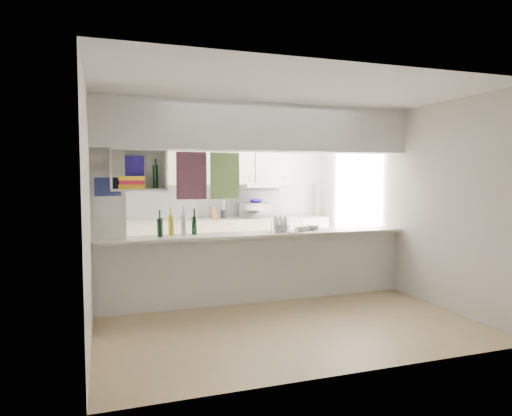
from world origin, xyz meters
name	(u,v)px	position (x,y,z in m)	size (l,w,h in m)	color
floor	(258,301)	(0.00, 0.00, 0.00)	(4.80, 4.80, 0.00)	#A0875D
ceiling	(258,105)	(0.00, 0.00, 2.60)	(4.80, 4.80, 0.00)	white
wall_back	(216,197)	(0.00, 2.40, 1.30)	(4.20, 4.20, 0.00)	silver
wall_left	(90,208)	(-2.10, 0.00, 1.30)	(4.80, 4.80, 0.00)	silver
wall_right	(393,202)	(2.10, 0.00, 1.30)	(4.80, 4.80, 0.00)	silver
servery_partition	(246,177)	(-0.17, 0.00, 1.66)	(4.20, 0.50, 2.60)	silver
cubby_shelf	(137,173)	(-1.57, -0.06, 1.71)	(0.65, 0.35, 0.50)	white
kitchen_run	(228,224)	(0.16, 2.14, 0.83)	(3.60, 0.63, 2.24)	beige
microwave	(255,210)	(0.66, 2.10, 1.06)	(0.50, 0.34, 0.28)	white
bowl	(256,201)	(0.66, 2.06, 1.23)	(0.25, 0.25, 0.06)	navy
dish_rack	(283,225)	(0.35, -0.02, 1.01)	(0.48, 0.39, 0.23)	silver
cup	(278,228)	(0.25, -0.07, 0.98)	(0.11, 0.11, 0.09)	white
wine_bottles	(178,225)	(-1.06, 0.06, 1.05)	(0.52, 0.15, 0.37)	black
plastic_tubs	(297,228)	(0.58, 0.06, 0.95)	(0.58, 0.23, 0.08)	silver
utensil_jar	(224,214)	(0.08, 2.15, 0.99)	(0.11, 0.11, 0.15)	black
knife_block	(214,213)	(-0.08, 2.18, 1.02)	(0.10, 0.08, 0.20)	brown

